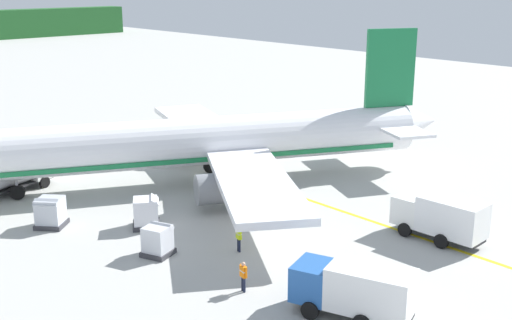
{
  "coord_description": "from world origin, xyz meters",
  "views": [
    {
      "loc": [
        5.23,
        -21.97,
        15.93
      ],
      "look_at": [
        35.06,
        10.65,
        3.3
      ],
      "focal_mm": 44.93,
      "sensor_mm": 36.0,
      "label": 1
    }
  ],
  "objects_px": {
    "cargo_container_near": "(50,212)",
    "airliner_foreground": "(205,142)",
    "service_truck_baggage": "(354,289)",
    "service_truck_fuel": "(440,216)",
    "cargo_container_mid": "(158,241)",
    "crew_supervisor": "(239,236)",
    "service_truck_catering": "(18,173)",
    "cargo_container_far": "(146,213)",
    "crew_marshaller": "(243,274)"
  },
  "relations": [
    {
      "from": "service_truck_catering",
      "to": "cargo_container_far",
      "type": "height_order",
      "value": "service_truck_catering"
    },
    {
      "from": "cargo_container_mid",
      "to": "service_truck_fuel",
      "type": "bearing_deg",
      "value": -34.71
    },
    {
      "from": "airliner_foreground",
      "to": "cargo_container_near",
      "type": "bearing_deg",
      "value": -177.91
    },
    {
      "from": "service_truck_fuel",
      "to": "crew_supervisor",
      "type": "xyz_separation_m",
      "value": [
        -10.53,
        7.09,
        -0.58
      ]
    },
    {
      "from": "cargo_container_far",
      "to": "service_truck_fuel",
      "type": "bearing_deg",
      "value": -48.78
    },
    {
      "from": "crew_marshaller",
      "to": "service_truck_fuel",
      "type": "bearing_deg",
      "value": -12.61
    },
    {
      "from": "cargo_container_near",
      "to": "cargo_container_far",
      "type": "relative_size",
      "value": 1.04
    },
    {
      "from": "service_truck_catering",
      "to": "airliner_foreground",
      "type": "bearing_deg",
      "value": -34.86
    },
    {
      "from": "service_truck_baggage",
      "to": "crew_marshaller",
      "type": "height_order",
      "value": "service_truck_baggage"
    },
    {
      "from": "cargo_container_far",
      "to": "crew_marshaller",
      "type": "height_order",
      "value": "cargo_container_far"
    },
    {
      "from": "service_truck_catering",
      "to": "cargo_container_far",
      "type": "bearing_deg",
      "value": -76.6
    },
    {
      "from": "cargo_container_mid",
      "to": "cargo_container_near",
      "type": "bearing_deg",
      "value": 107.32
    },
    {
      "from": "service_truck_baggage",
      "to": "cargo_container_far",
      "type": "height_order",
      "value": "service_truck_baggage"
    },
    {
      "from": "crew_marshaller",
      "to": "crew_supervisor",
      "type": "relative_size",
      "value": 1.01
    },
    {
      "from": "service_truck_fuel",
      "to": "cargo_container_near",
      "type": "distance_m",
      "value": 25.21
    },
    {
      "from": "service_truck_fuel",
      "to": "cargo_container_far",
      "type": "xyz_separation_m",
      "value": [
        -12.44,
        14.19,
        -0.57
      ]
    },
    {
      "from": "service_truck_baggage",
      "to": "cargo_container_near",
      "type": "xyz_separation_m",
      "value": [
        -5.53,
        21.05,
        -0.54
      ]
    },
    {
      "from": "cargo_container_mid",
      "to": "airliner_foreground",
      "type": "bearing_deg",
      "value": 40.32
    },
    {
      "from": "service_truck_baggage",
      "to": "airliner_foreground",
      "type": "bearing_deg",
      "value": 70.03
    },
    {
      "from": "cargo_container_mid",
      "to": "service_truck_baggage",
      "type": "bearing_deg",
      "value": -77.12
    },
    {
      "from": "crew_supervisor",
      "to": "airliner_foreground",
      "type": "bearing_deg",
      "value": 60.3
    },
    {
      "from": "cargo_container_far",
      "to": "crew_supervisor",
      "type": "height_order",
      "value": "cargo_container_far"
    },
    {
      "from": "service_truck_catering",
      "to": "service_truck_fuel",
      "type": "bearing_deg",
      "value": -60.31
    },
    {
      "from": "airliner_foreground",
      "to": "cargo_container_near",
      "type": "height_order",
      "value": "airliner_foreground"
    },
    {
      "from": "cargo_container_near",
      "to": "airliner_foreground",
      "type": "bearing_deg",
      "value": 2.09
    },
    {
      "from": "service_truck_catering",
      "to": "cargo_container_far",
      "type": "xyz_separation_m",
      "value": [
        3.12,
        -13.08,
        -0.4
      ]
    },
    {
      "from": "service_truck_fuel",
      "to": "service_truck_baggage",
      "type": "distance_m",
      "value": 11.81
    },
    {
      "from": "service_truck_baggage",
      "to": "service_truck_catering",
      "type": "bearing_deg",
      "value": 97.67
    },
    {
      "from": "cargo_container_far",
      "to": "crew_supervisor",
      "type": "bearing_deg",
      "value": -74.97
    },
    {
      "from": "service_truck_fuel",
      "to": "cargo_container_mid",
      "type": "distance_m",
      "value": 17.52
    },
    {
      "from": "airliner_foreground",
      "to": "cargo_container_far",
      "type": "relative_size",
      "value": 15.88
    },
    {
      "from": "airliner_foreground",
      "to": "service_truck_baggage",
      "type": "xyz_separation_m",
      "value": [
        -7.83,
        -21.54,
        -1.86
      ]
    },
    {
      "from": "crew_marshaller",
      "to": "service_truck_baggage",
      "type": "bearing_deg",
      "value": -68.78
    },
    {
      "from": "service_truck_catering",
      "to": "service_truck_baggage",
      "type": "bearing_deg",
      "value": -82.33
    },
    {
      "from": "service_truck_baggage",
      "to": "cargo_container_near",
      "type": "distance_m",
      "value": 21.77
    },
    {
      "from": "airliner_foreground",
      "to": "crew_supervisor",
      "type": "relative_size",
      "value": 23.13
    },
    {
      "from": "airliner_foreground",
      "to": "service_truck_catering",
      "type": "distance_m",
      "value": 14.56
    },
    {
      "from": "crew_supervisor",
      "to": "cargo_container_mid",
      "type": "bearing_deg",
      "value": 143.31
    },
    {
      "from": "service_truck_baggage",
      "to": "cargo_container_near",
      "type": "bearing_deg",
      "value": 104.71
    },
    {
      "from": "service_truck_fuel",
      "to": "service_truck_catering",
      "type": "bearing_deg",
      "value": 119.69
    },
    {
      "from": "airliner_foreground",
      "to": "cargo_container_far",
      "type": "xyz_separation_m",
      "value": [
        -8.72,
        -4.84,
        -2.4
      ]
    },
    {
      "from": "crew_marshaller",
      "to": "cargo_container_mid",
      "type": "bearing_deg",
      "value": 95.7
    },
    {
      "from": "cargo_container_mid",
      "to": "crew_supervisor",
      "type": "distance_m",
      "value": 4.82
    },
    {
      "from": "airliner_foreground",
      "to": "cargo_container_mid",
      "type": "bearing_deg",
      "value": -139.68
    },
    {
      "from": "airliner_foreground",
      "to": "service_truck_baggage",
      "type": "distance_m",
      "value": 22.99
    },
    {
      "from": "service_truck_fuel",
      "to": "service_truck_catering",
      "type": "xyz_separation_m",
      "value": [
        -15.55,
        27.28,
        -0.17
      ]
    },
    {
      "from": "service_truck_baggage",
      "to": "service_truck_catering",
      "type": "height_order",
      "value": "service_truck_baggage"
    },
    {
      "from": "service_truck_fuel",
      "to": "cargo_container_mid",
      "type": "height_order",
      "value": "service_truck_fuel"
    },
    {
      "from": "airliner_foreground",
      "to": "crew_supervisor",
      "type": "xyz_separation_m",
      "value": [
        -6.81,
        -11.94,
        -2.4
      ]
    },
    {
      "from": "service_truck_catering",
      "to": "cargo_container_mid",
      "type": "xyz_separation_m",
      "value": [
        1.16,
        -17.31,
        -0.48
      ]
    }
  ]
}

